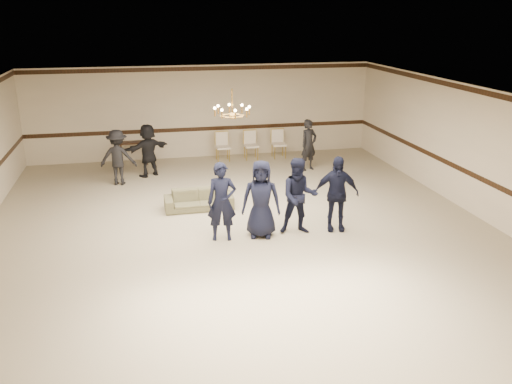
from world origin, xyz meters
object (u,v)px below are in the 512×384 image
at_px(boy_d, 336,194).
at_px(console_table, 134,153).
at_px(boy_a, 222,202).
at_px(settee, 199,200).
at_px(banquet_chair_left, 223,147).
at_px(banquet_chair_mid, 251,145).
at_px(banquet_chair_right, 279,144).
at_px(boy_c, 299,196).
at_px(boy_b, 261,199).
at_px(adult_right, 309,145).
at_px(adult_mid, 148,150).
at_px(adult_left, 118,157).
at_px(chandelier, 232,102).

height_order(boy_d, console_table, boy_d).
xyz_separation_m(boy_a, settee, (-0.29, 2.09, -0.64)).
xyz_separation_m(banquet_chair_left, banquet_chair_mid, (1.00, 0.00, 0.00)).
bearing_deg(banquet_chair_right, boy_c, -98.81).
relative_size(boy_b, boy_c, 1.00).
distance_m(boy_b, adult_right, 5.74).
height_order(settee, adult_right, adult_right).
height_order(boy_c, banquet_chair_left, boy_c).
height_order(banquet_chair_left, banquet_chair_right, same).
distance_m(boy_d, adult_mid, 6.86).
height_order(boy_b, settee, boy_b).
distance_m(boy_b, adult_mid, 5.95).
distance_m(adult_left, adult_mid, 1.14).
xyz_separation_m(boy_b, banquet_chair_right, (2.18, 6.74, -0.41)).
bearing_deg(boy_c, banquet_chair_right, 88.17).
bearing_deg(boy_a, adult_right, 61.26).
xyz_separation_m(boy_a, banquet_chair_mid, (2.08, 6.74, -0.41)).
height_order(chandelier, boy_d, chandelier).
distance_m(boy_d, adult_right, 5.14).
height_order(adult_left, adult_mid, same).
xyz_separation_m(settee, banquet_chair_left, (1.37, 4.65, 0.23)).
bearing_deg(boy_b, banquet_chair_right, 86.27).
relative_size(chandelier, boy_c, 0.52).
bearing_deg(settee, chandelier, -37.04).
relative_size(boy_a, adult_left, 1.09).
xyz_separation_m(boy_c, adult_left, (-4.17, 4.75, -0.07)).
relative_size(chandelier, adult_left, 0.57).
distance_m(chandelier, adult_mid, 4.89).
xyz_separation_m(boy_d, console_table, (-4.62, 6.94, -0.51)).
relative_size(adult_mid, banquet_chair_left, 1.69).
bearing_deg(boy_c, adult_mid, 129.85).
bearing_deg(banquet_chair_right, banquet_chair_mid, -178.07).
xyz_separation_m(adult_mid, banquet_chair_right, (4.55, 1.29, -0.34)).
distance_m(boy_a, settee, 2.21).
bearing_deg(banquet_chair_right, boy_b, -105.98).
bearing_deg(adult_left, adult_right, -165.90).
height_order(boy_a, banquet_chair_mid, boy_a).
height_order(chandelier, boy_b, chandelier).
bearing_deg(banquet_chair_right, banquet_chair_left, -178.07).
xyz_separation_m(boy_a, adult_left, (-2.37, 4.75, -0.07)).
bearing_deg(boy_b, boy_a, -165.82).
distance_m(adult_mid, console_table, 1.62).
bearing_deg(banquet_chair_mid, boy_c, -96.56).
relative_size(boy_a, banquet_chair_left, 1.83).
distance_m(boy_a, banquet_chair_left, 6.84).
distance_m(banquet_chair_mid, banquet_chair_right, 1.00).
relative_size(boy_a, banquet_chair_right, 1.83).
bearing_deg(banquet_chair_left, adult_mid, -157.47).
bearing_deg(console_table, adult_right, -21.10).
relative_size(chandelier, boy_a, 0.52).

